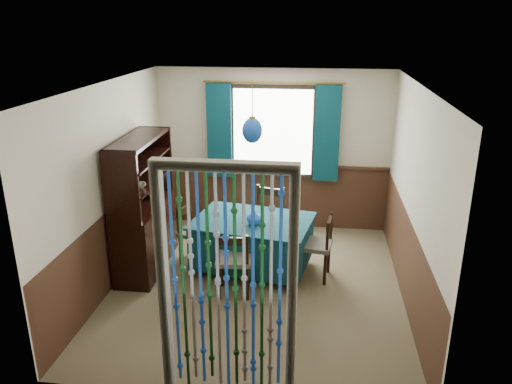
# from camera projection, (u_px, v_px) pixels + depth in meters

# --- Properties ---
(floor) EXTENTS (4.00, 4.00, 0.00)m
(floor) POSITION_uv_depth(u_px,v_px,m) (257.00, 286.00, 6.29)
(floor) COLOR brown
(floor) RESTS_ON ground
(ceiling) EXTENTS (4.00, 4.00, 0.00)m
(ceiling) POSITION_uv_depth(u_px,v_px,m) (257.00, 85.00, 5.46)
(ceiling) COLOR silver
(ceiling) RESTS_ON ground
(wall_back) EXTENTS (3.60, 0.00, 3.60)m
(wall_back) POSITION_uv_depth(u_px,v_px,m) (273.00, 150.00, 7.75)
(wall_back) COLOR beige
(wall_back) RESTS_ON ground
(wall_front) EXTENTS (3.60, 0.00, 3.60)m
(wall_front) POSITION_uv_depth(u_px,v_px,m) (225.00, 274.00, 4.01)
(wall_front) COLOR beige
(wall_front) RESTS_ON ground
(wall_left) EXTENTS (0.00, 4.00, 4.00)m
(wall_left) POSITION_uv_depth(u_px,v_px,m) (111.00, 186.00, 6.10)
(wall_left) COLOR beige
(wall_left) RESTS_ON ground
(wall_right) EXTENTS (0.00, 4.00, 4.00)m
(wall_right) POSITION_uv_depth(u_px,v_px,m) (414.00, 199.00, 5.66)
(wall_right) COLOR beige
(wall_right) RESTS_ON ground
(wainscot_back) EXTENTS (3.60, 0.00, 3.60)m
(wainscot_back) POSITION_uv_depth(u_px,v_px,m) (272.00, 196.00, 7.98)
(wainscot_back) COLOR #412618
(wainscot_back) RESTS_ON ground
(wainscot_front) EXTENTS (3.60, 0.00, 3.60)m
(wainscot_front) POSITION_uv_depth(u_px,v_px,m) (227.00, 351.00, 4.27)
(wainscot_front) COLOR #412618
(wainscot_front) RESTS_ON ground
(wainscot_left) EXTENTS (0.00, 4.00, 4.00)m
(wainscot_left) POSITION_uv_depth(u_px,v_px,m) (118.00, 242.00, 6.34)
(wainscot_left) COLOR #412618
(wainscot_left) RESTS_ON ground
(wainscot_right) EXTENTS (0.00, 4.00, 4.00)m
(wainscot_right) POSITION_uv_depth(u_px,v_px,m) (406.00, 258.00, 5.91)
(wainscot_right) COLOR #412618
(wainscot_right) RESTS_ON ground
(window) EXTENTS (1.32, 0.12, 1.42)m
(window) POSITION_uv_depth(u_px,v_px,m) (273.00, 132.00, 7.60)
(window) COLOR black
(window) RESTS_ON wall_back
(doorway) EXTENTS (1.16, 0.12, 2.18)m
(doorway) POSITION_uv_depth(u_px,v_px,m) (227.00, 292.00, 4.13)
(doorway) COLOR silver
(doorway) RESTS_ON ground
(dining_table) EXTENTS (1.65, 1.28, 0.72)m
(dining_table) POSITION_uv_depth(u_px,v_px,m) (253.00, 241.00, 6.56)
(dining_table) COLOR #0C3742
(dining_table) RESTS_ON floor
(chair_near) EXTENTS (0.45, 0.44, 0.85)m
(chair_near) POSITION_uv_depth(u_px,v_px,m) (234.00, 261.00, 5.96)
(chair_near) COLOR black
(chair_near) RESTS_ON floor
(chair_far) EXTENTS (0.54, 0.53, 0.92)m
(chair_far) POSITION_uv_depth(u_px,v_px,m) (267.00, 218.00, 7.14)
(chair_far) COLOR black
(chair_far) RESTS_ON floor
(chair_left) EXTENTS (0.48, 0.49, 0.81)m
(chair_left) POSITION_uv_depth(u_px,v_px,m) (193.00, 232.00, 6.80)
(chair_left) COLOR black
(chair_left) RESTS_ON floor
(chair_right) EXTENTS (0.46, 0.48, 0.85)m
(chair_right) POSITION_uv_depth(u_px,v_px,m) (317.00, 245.00, 6.36)
(chair_right) COLOR black
(chair_right) RESTS_ON floor
(sideboard) EXTENTS (0.50, 1.37, 1.79)m
(sideboard) POSITION_uv_depth(u_px,v_px,m) (144.00, 224.00, 6.60)
(sideboard) COLOR black
(sideboard) RESTS_ON floor
(pendant_lamp) EXTENTS (0.25, 0.25, 0.76)m
(pendant_lamp) POSITION_uv_depth(u_px,v_px,m) (252.00, 130.00, 6.07)
(pendant_lamp) COLOR olive
(pendant_lamp) RESTS_ON ceiling
(vase_table) EXTENTS (0.21, 0.21, 0.18)m
(vase_table) POSITION_uv_depth(u_px,v_px,m) (254.00, 218.00, 6.31)
(vase_table) COLOR #17459F
(vase_table) RESTS_ON dining_table
(bowl_shelf) EXTENTS (0.30, 0.30, 0.06)m
(bowl_shelf) POSITION_uv_depth(u_px,v_px,m) (137.00, 186.00, 6.12)
(bowl_shelf) COLOR beige
(bowl_shelf) RESTS_ON sideboard
(vase_sideboard) EXTENTS (0.24, 0.24, 0.19)m
(vase_sideboard) POSITION_uv_depth(u_px,v_px,m) (154.00, 190.00, 6.75)
(vase_sideboard) COLOR beige
(vase_sideboard) RESTS_ON sideboard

